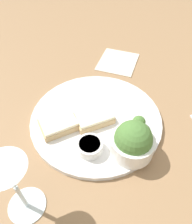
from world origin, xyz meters
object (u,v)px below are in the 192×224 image
(sauce_ramekin, at_px, (90,146))
(cheese_toast_far, at_px, (94,118))
(cheese_toast_near, at_px, (59,124))
(salad_bowl, at_px, (133,142))
(napkin, at_px, (118,61))
(wine_glass, at_px, (11,181))

(sauce_ramekin, bearing_deg, cheese_toast_far, -105.98)
(cheese_toast_near, relative_size, cheese_toast_far, 0.99)
(salad_bowl, relative_size, napkin, 0.54)
(cheese_toast_near, height_order, napkin, cheese_toast_near)
(cheese_toast_far, bearing_deg, napkin, -116.47)
(salad_bowl, height_order, wine_glass, wine_glass)
(cheese_toast_near, distance_m, wine_glass, 0.22)
(salad_bowl, distance_m, napkin, 0.38)
(cheese_toast_near, bearing_deg, napkin, -129.57)
(salad_bowl, bearing_deg, sauce_ramekin, -11.32)
(cheese_toast_far, height_order, wine_glass, wine_glass)
(cheese_toast_far, height_order, napkin, cheese_toast_far)
(sauce_ramekin, distance_m, napkin, 0.39)
(salad_bowl, bearing_deg, cheese_toast_far, -56.31)
(cheese_toast_far, bearing_deg, wine_glass, 47.67)
(cheese_toast_near, xyz_separation_m, wine_glass, (0.08, 0.18, 0.09))
(sauce_ramekin, distance_m, cheese_toast_near, 0.11)
(salad_bowl, height_order, napkin, salad_bowl)
(sauce_ramekin, bearing_deg, salad_bowl, 168.68)
(wine_glass, relative_size, napkin, 0.85)
(sauce_ramekin, relative_size, cheese_toast_near, 0.57)
(wine_glass, distance_m, napkin, 0.56)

